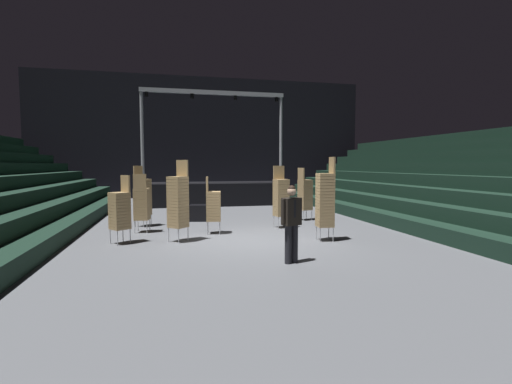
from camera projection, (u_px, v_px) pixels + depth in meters
ground_plane at (250, 242)px, 10.60m from camera, size 22.00×30.00×0.10m
arena_end_wall at (204, 138)px, 24.89m from camera, size 22.00×0.30×8.00m
bleacher_bank_right at (463, 175)px, 13.20m from camera, size 6.00×24.00×3.60m
stage_riser at (213, 192)px, 20.27m from camera, size 7.64×2.68×5.95m
man_with_tie at (292, 219)px, 8.10m from camera, size 0.56×0.36×1.72m
chair_stack_front_left at (213, 205)px, 11.63m from camera, size 0.50×0.50×1.79m
chair_stack_front_right at (120, 210)px, 10.14m from camera, size 0.62×0.62×1.88m
chair_stack_mid_left at (325, 199)px, 10.52m from camera, size 0.47×0.47×2.39m
chair_stack_mid_right at (143, 196)px, 13.00m from camera, size 0.62×0.62×2.14m
chair_stack_mid_centre at (142, 203)px, 11.84m from camera, size 0.51×0.51×1.88m
chair_stack_rear_left at (305, 194)px, 14.47m from camera, size 0.53×0.53×2.05m
chair_stack_rear_right at (178, 201)px, 10.41m from camera, size 0.62×0.62×2.31m
chair_stack_rear_centre at (281, 197)px, 12.73m from camera, size 0.50×0.50×2.14m
equipment_road_case at (202, 213)px, 14.34m from camera, size 1.00×0.77×0.62m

